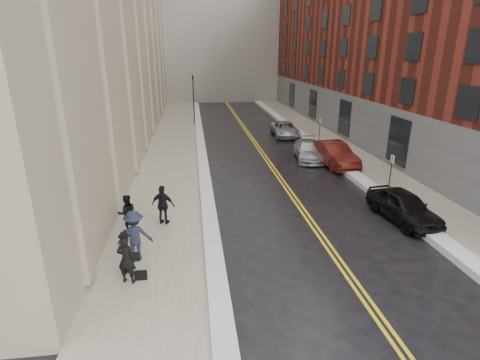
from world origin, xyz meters
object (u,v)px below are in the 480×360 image
object	(u,v)px
pedestrian_a	(127,213)
pedestrian_c	(163,205)
car_black	(404,206)
car_silver_near	(309,150)
car_maroon	(334,154)
car_silver_far	(285,129)
pedestrian_b	(135,236)
pedestrian_main	(126,260)

from	to	relation	value
pedestrian_a	pedestrian_c	distance (m)	1.59
car_black	car_silver_near	bearing A→B (deg)	89.93
pedestrian_c	pedestrian_a	bearing A→B (deg)	38.60
car_maroon	car_silver_far	size ratio (longest dim) A/B	1.03
car_black	car_silver_far	bearing A→B (deg)	86.68
car_black	pedestrian_b	size ratio (longest dim) A/B	2.15
car_black	pedestrian_a	xyz separation A→B (m)	(-12.56, 0.22, 0.26)
car_maroon	car_silver_far	distance (m)	9.70
car_maroon	pedestrian_b	size ratio (longest dim) A/B	2.51
car_black	pedestrian_b	world-z (taller)	pedestrian_b
car_maroon	pedestrian_b	bearing A→B (deg)	-142.61
car_silver_near	pedestrian_c	distance (m)	14.04
car_maroon	pedestrian_c	size ratio (longest dim) A/B	2.70
pedestrian_c	pedestrian_main	bearing A→B (deg)	97.82
pedestrian_a	car_maroon	bearing A→B (deg)	-160.86
car_silver_far	pedestrian_c	world-z (taller)	pedestrian_c
pedestrian_b	pedestrian_c	distance (m)	3.09
car_silver_near	pedestrian_a	bearing A→B (deg)	-129.15
car_black	pedestrian_c	size ratio (longest dim) A/B	2.31
pedestrian_b	car_silver_far	bearing A→B (deg)	-122.40
car_silver_near	pedestrian_main	size ratio (longest dim) A/B	2.67
car_black	car_silver_near	world-z (taller)	car_black
pedestrian_b	car_silver_near	bearing A→B (deg)	-134.40
car_maroon	pedestrian_a	size ratio (longest dim) A/B	2.96
car_black	pedestrian_c	xyz separation A→B (m)	(-11.06, 0.74, 0.34)
pedestrian_main	car_silver_near	bearing A→B (deg)	-110.56
car_black	pedestrian_c	world-z (taller)	pedestrian_c
pedestrian_main	pedestrian_a	size ratio (longest dim) A/B	1.04
car_silver_near	pedestrian_main	bearing A→B (deg)	-118.68
car_maroon	pedestrian_a	xyz separation A→B (m)	(-12.56, -8.82, 0.17)
pedestrian_a	car_black	bearing A→B (deg)	163.06
pedestrian_main	pedestrian_b	bearing A→B (deg)	-77.22
car_silver_near	pedestrian_b	xyz separation A→B (m)	(-10.65, -13.00, 0.46)
car_silver_far	pedestrian_a	world-z (taller)	pedestrian_a
car_maroon	pedestrian_b	world-z (taller)	pedestrian_b
car_silver_far	pedestrian_b	size ratio (longest dim) A/B	2.44
car_silver_far	pedestrian_a	size ratio (longest dim) A/B	2.87
pedestrian_c	pedestrian_b	bearing A→B (deg)	93.77
car_silver_near	pedestrian_b	bearing A→B (deg)	-121.47
car_silver_far	pedestrian_b	bearing A→B (deg)	-114.62
car_silver_far	pedestrian_a	distance (m)	21.73
car_silver_near	pedestrian_b	size ratio (longest dim) A/B	2.36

